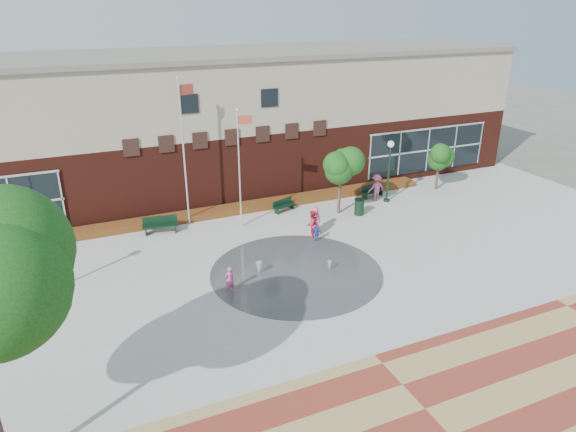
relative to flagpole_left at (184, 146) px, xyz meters
name	(u,v)px	position (x,y,z in m)	size (l,w,h in m)	color
ground	(325,303)	(3.29, -11.01, -4.77)	(120.00, 120.00, 0.00)	#666056
plaza_concrete	(288,263)	(3.29, -7.01, -4.76)	(46.00, 18.00, 0.01)	#A8A8A0
paver_band	(425,409)	(3.29, -18.01, -4.76)	(46.00, 6.00, 0.01)	maroon
splash_pad	(296,272)	(3.29, -8.01, -4.76)	(8.40, 8.40, 0.01)	#383A3D
library_building	(209,120)	(3.29, 6.47, -0.12)	(44.40, 10.40, 9.20)	#4B1911
flower_bed	(239,212)	(3.29, 0.59, -4.77)	(26.00, 1.20, 0.40)	#9C0C0E
flagpole_left	(184,146)	(0.00, 0.00, 0.00)	(0.96, 0.41, 8.57)	silver
flagpole_right	(240,163)	(2.70, -1.67, -0.89)	(0.83, 0.28, 6.94)	silver
lamp_left	(17,249)	(-8.62, -5.63, -2.20)	(0.44, 0.44, 4.13)	black
lamp_right	(389,164)	(12.79, -1.66, -2.22)	(0.43, 0.43, 4.11)	black
bench_left	(161,228)	(-1.86, -0.71, -4.45)	(2.01, 0.85, 0.98)	black
bench_mid	(284,208)	(5.89, -0.54, -4.52)	(1.61, 0.90, 0.78)	black
bench_right	(373,193)	(12.39, -0.58, -4.49)	(1.78, 0.81, 0.87)	black
trash_can	(359,207)	(9.92, -2.92, -4.25)	(0.63, 0.63, 1.03)	black
tree_mid	(341,164)	(8.90, -2.16, -1.55)	(2.62, 2.62, 4.43)	#412D25
tree_small_right	(440,156)	(17.34, -1.04, -2.34)	(1.95, 1.95, 3.33)	#412D25
water_jet_a	(259,274)	(1.55, -7.47, -4.77)	(0.32, 0.32, 0.62)	white
water_jet_b	(329,271)	(4.83, -8.54, -4.77)	(0.22, 0.22, 0.50)	white
child_splash	(230,280)	(-0.23, -8.46, -4.13)	(0.46, 0.30, 1.27)	#EC4796
adult_red	(312,224)	(5.79, -4.66, -3.98)	(0.77, 0.60, 1.58)	red
adult_pink	(315,220)	(6.27, -4.10, -4.00)	(0.75, 0.49, 1.53)	#E75375
child_blue	(317,233)	(5.78, -5.25, -4.28)	(0.57, 0.24, 0.97)	#264AB5
person_bench	(376,187)	(12.27, -1.15, -3.88)	(1.15, 0.66, 1.79)	#DB5A91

